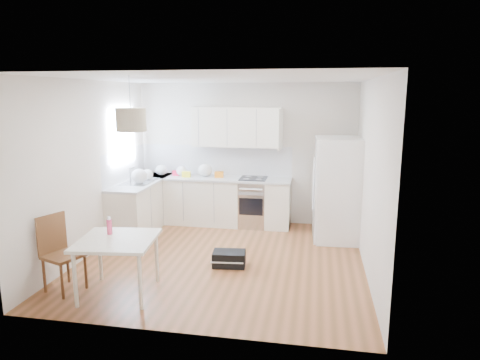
{
  "coord_description": "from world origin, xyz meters",
  "views": [
    {
      "loc": [
        1.36,
        -6.03,
        2.47
      ],
      "look_at": [
        0.2,
        0.4,
        1.17
      ],
      "focal_mm": 32.0,
      "sensor_mm": 36.0,
      "label": 1
    }
  ],
  "objects_px": {
    "dining_table": "(117,245)",
    "gym_bag": "(229,259)",
    "dining_chair": "(63,254)",
    "refrigerator": "(338,189)"
  },
  "relations": [
    {
      "from": "dining_chair",
      "to": "gym_bag",
      "type": "xyz_separation_m",
      "value": [
        1.9,
        1.16,
        -0.38
      ]
    },
    {
      "from": "dining_table",
      "to": "gym_bag",
      "type": "bearing_deg",
      "value": 36.39
    },
    {
      "from": "refrigerator",
      "to": "dining_chair",
      "type": "xyz_separation_m",
      "value": [
        -3.49,
        -2.69,
        -0.4
      ]
    },
    {
      "from": "dining_table",
      "to": "gym_bag",
      "type": "distance_m",
      "value": 1.72
    },
    {
      "from": "dining_table",
      "to": "refrigerator",
      "type": "bearing_deg",
      "value": 36.66
    },
    {
      "from": "dining_table",
      "to": "dining_chair",
      "type": "relative_size",
      "value": 1.04
    },
    {
      "from": "dining_chair",
      "to": "gym_bag",
      "type": "bearing_deg",
      "value": 52.32
    },
    {
      "from": "refrigerator",
      "to": "dining_chair",
      "type": "distance_m",
      "value": 4.43
    },
    {
      "from": "dining_table",
      "to": "gym_bag",
      "type": "height_order",
      "value": "dining_table"
    },
    {
      "from": "refrigerator",
      "to": "dining_chair",
      "type": "relative_size",
      "value": 1.81
    }
  ]
}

